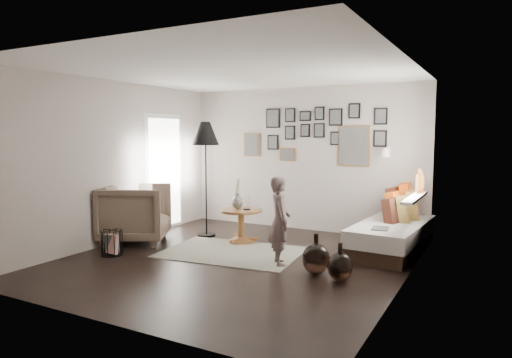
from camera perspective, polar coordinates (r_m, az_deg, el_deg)
The scene contains 23 objects.
ground at distance 6.47m, azimuth -2.53°, elevation -10.11°, with size 4.80×4.80×0.00m, color black.
wall_back at distance 8.39m, azimuth 5.86°, elevation 2.50°, with size 4.50×4.50×0.00m, color #A69A91.
wall_front at distance 4.37m, azimuth -18.93°, elevation -0.66°, with size 4.50×4.50×0.00m, color #A69A91.
wall_left at distance 7.64m, azimuth -17.22°, elevation 1.97°, with size 4.80×4.80×0.00m, color #A69A91.
wall_right at distance 5.45m, azimuth 18.19°, elevation 0.56°, with size 4.80×4.80×0.00m, color #A69A91.
ceiling at distance 6.29m, azimuth -2.63°, elevation 13.35°, with size 4.80×4.80×0.00m, color white.
door_left at distance 8.53m, azimuth -11.36°, elevation 0.79°, with size 0.00×2.14×2.14m.
window_right at distance 6.82m, azimuth 19.46°, elevation -1.63°, with size 0.15×1.32×1.30m.
gallery_wall at distance 8.26m, azimuth 7.70°, elevation 5.50°, with size 2.74×0.03×1.08m.
wall_sconce at distance 7.66m, azimuth 15.89°, elevation 3.24°, with size 0.18×0.36×0.16m.
rug at distance 6.87m, azimuth -3.07°, elevation -9.12°, with size 1.99×1.40×0.01m, color beige.
pedestal_table at distance 7.45m, azimuth -1.87°, elevation -6.01°, with size 0.69×0.69×0.54m.
vase at distance 7.43m, azimuth -2.34°, elevation -2.58°, with size 0.20×0.20×0.49m.
candles at distance 7.33m, azimuth -1.14°, elevation -2.91°, with size 0.12×0.12×0.26m.
daybed at distance 7.21m, azimuth 16.82°, elevation -6.14°, with size 0.99×2.07×0.97m.
magazine_on_daybed at distance 6.57m, azimuth 15.28°, elevation -5.96°, with size 0.22×0.30×0.02m, color black.
armchair at distance 7.69m, azimuth -14.82°, elevation -4.15°, with size 1.01×1.04×0.95m, color brown.
armchair_cushion at distance 7.72m, azimuth -14.57°, elevation -4.05°, with size 0.43×0.43×0.11m, color beige.
floor_lamp at distance 7.80m, azimuth -6.33°, elevation 5.15°, with size 0.46×0.46×1.96m.
magazine_basket at distance 7.01m, azimuth -17.55°, elevation -7.60°, with size 0.31×0.31×0.37m.
demijohn_large at distance 5.85m, azimuth 7.50°, elevation -9.83°, with size 0.35×0.35×0.52m.
demijohn_small at distance 5.63m, azimuth 10.44°, elevation -10.72°, with size 0.31×0.31×0.47m.
child at distance 6.13m, azimuth 2.98°, elevation -5.25°, with size 0.44×0.29×1.19m, color brown.
Camera 1 is at (3.20, -5.35, 1.76)m, focal length 32.00 mm.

